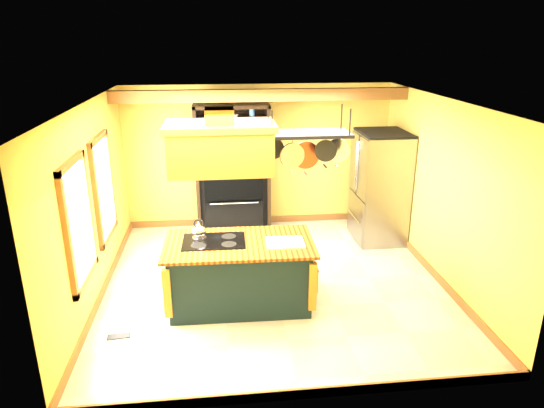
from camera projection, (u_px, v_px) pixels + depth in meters
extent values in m
plane|color=beige|center=(274.00, 282.00, 7.32)|extent=(5.00, 5.00, 0.00)
plane|color=white|center=(274.00, 102.00, 6.43)|extent=(5.00, 5.00, 0.00)
cube|color=gold|center=(259.00, 156.00, 9.22)|extent=(5.00, 0.02, 2.70)
cube|color=gold|center=(305.00, 283.00, 4.53)|extent=(5.00, 0.02, 2.70)
cube|color=gold|center=(92.00, 205.00, 6.61)|extent=(0.02, 5.00, 2.70)
cube|color=gold|center=(442.00, 192.00, 7.14)|extent=(0.02, 5.00, 2.70)
cube|color=brown|center=(262.00, 95.00, 8.06)|extent=(5.00, 0.15, 0.20)
cube|color=brown|center=(79.00, 222.00, 5.85)|extent=(0.06, 1.06, 1.56)
cube|color=white|center=(81.00, 222.00, 5.85)|extent=(0.02, 0.85, 1.34)
cube|color=brown|center=(104.00, 188.00, 7.16)|extent=(0.06, 1.06, 1.56)
cube|color=white|center=(105.00, 188.00, 7.17)|extent=(0.02, 0.85, 1.34)
cube|color=#13272D|center=(240.00, 274.00, 6.63)|extent=(1.86, 1.04, 0.88)
cube|color=#8E5A1B|center=(239.00, 244.00, 6.48)|extent=(2.02, 1.15, 0.04)
cube|color=black|center=(214.00, 241.00, 6.50)|extent=(0.85, 0.59, 0.01)
ellipsoid|color=silver|center=(199.00, 231.00, 6.57)|extent=(0.20, 0.20, 0.16)
cube|color=white|center=(285.00, 243.00, 6.44)|extent=(0.51, 0.40, 0.02)
cube|color=#B28A2C|center=(221.00, 151.00, 6.04)|extent=(1.28, 0.69, 0.54)
cube|color=brown|center=(220.00, 126.00, 5.94)|extent=(1.36, 0.77, 0.08)
cube|color=#B28A2C|center=(219.00, 119.00, 5.91)|extent=(0.35, 0.35, 0.26)
cube|color=black|center=(308.00, 134.00, 6.09)|extent=(1.06, 0.53, 0.04)
cylinder|color=black|center=(272.00, 124.00, 5.79)|extent=(0.02, 0.02, 0.34)
cylinder|color=black|center=(341.00, 117.00, 6.29)|extent=(0.02, 0.02, 0.34)
cylinder|color=black|center=(273.00, 148.00, 6.21)|extent=(0.28, 0.04, 0.28)
cylinder|color=silver|center=(292.00, 156.00, 6.05)|extent=(0.32, 0.03, 0.32)
cylinder|color=#B3492C|center=(306.00, 155.00, 6.29)|extent=(0.36, 0.04, 0.36)
cylinder|color=black|center=(326.00, 151.00, 6.08)|extent=(0.28, 0.03, 0.28)
cylinder|color=silver|center=(338.00, 150.00, 6.32)|extent=(0.32, 0.04, 0.32)
cube|color=gray|center=(380.00, 188.00, 8.61)|extent=(0.81, 0.99, 1.93)
cube|color=gray|center=(363.00, 169.00, 8.20)|extent=(0.03, 0.47, 1.04)
cube|color=gray|center=(355.00, 162.00, 8.66)|extent=(0.03, 0.47, 1.04)
cube|color=gray|center=(355.00, 216.00, 8.74)|extent=(0.03, 0.95, 0.81)
cube|color=black|center=(376.00, 236.00, 8.92)|extent=(0.77, 0.94, 0.06)
cube|color=black|center=(232.00, 166.00, 9.17)|extent=(1.35, 0.06, 2.39)
cube|color=black|center=(198.00, 170.00, 8.87)|extent=(0.06, 0.57, 2.39)
cube|color=black|center=(268.00, 168.00, 9.00)|extent=(0.06, 0.57, 2.39)
cube|color=black|center=(233.00, 161.00, 8.88)|extent=(1.35, 0.57, 0.05)
cube|color=black|center=(233.00, 194.00, 9.12)|extent=(1.23, 0.47, 1.29)
cube|color=black|center=(234.00, 185.00, 8.72)|extent=(1.05, 0.04, 0.57)
cube|color=black|center=(235.00, 215.00, 8.91)|extent=(1.05, 0.04, 0.52)
cube|color=black|center=(232.00, 147.00, 8.80)|extent=(1.23, 0.51, 0.02)
cube|color=black|center=(232.00, 132.00, 8.70)|extent=(1.23, 0.51, 0.02)
cube|color=black|center=(231.00, 117.00, 8.61)|extent=(1.23, 0.51, 0.03)
cylinder|color=white|center=(214.00, 146.00, 8.70)|extent=(0.22, 0.22, 0.07)
cylinder|color=#4580C1|center=(252.00, 126.00, 8.66)|extent=(0.10, 0.10, 0.17)
cube|color=black|center=(119.00, 336.00, 6.01)|extent=(0.29, 0.15, 0.01)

